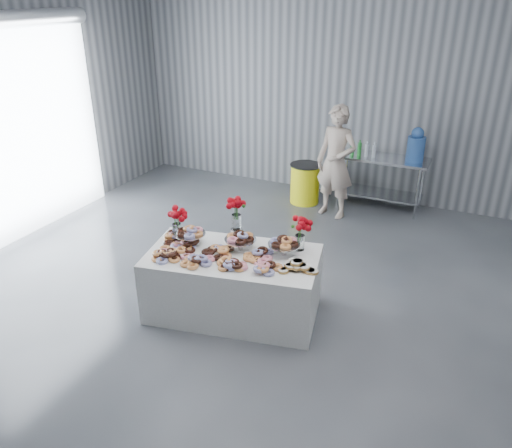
# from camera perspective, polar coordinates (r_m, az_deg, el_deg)

# --- Properties ---
(ground) EXTENTS (9.00, 9.00, 0.00)m
(ground) POSITION_cam_1_polar(r_m,az_deg,el_deg) (5.68, -2.90, -11.78)
(ground) COLOR #3B3D43
(ground) RESTS_ON ground
(room_walls) EXTENTS (8.04, 9.04, 4.02)m
(room_walls) POSITION_cam_1_polar(r_m,az_deg,el_deg) (4.80, -6.21, 15.78)
(room_walls) COLOR gray
(room_walls) RESTS_ON ground
(display_table) EXTENTS (2.06, 1.35, 0.75)m
(display_table) POSITION_cam_1_polar(r_m,az_deg,el_deg) (5.73, -2.62, -6.82)
(display_table) COLOR white
(display_table) RESTS_ON ground
(prep_table) EXTENTS (1.50, 0.60, 0.90)m
(prep_table) POSITION_cam_1_polar(r_m,az_deg,el_deg) (8.68, 14.10, 5.67)
(prep_table) COLOR silver
(prep_table) RESTS_ON ground
(donut_mounds) EXTENTS (1.93, 1.14, 0.09)m
(donut_mounds) POSITION_cam_1_polar(r_m,az_deg,el_deg) (5.48, -2.95, -3.35)
(donut_mounds) COLOR #E9A655
(donut_mounds) RESTS_ON display_table
(cake_stand_left) EXTENTS (0.36, 0.36, 0.17)m
(cake_stand_left) POSITION_cam_1_polar(r_m,az_deg,el_deg) (5.77, -7.57, -0.97)
(cake_stand_left) COLOR silver
(cake_stand_left) RESTS_ON display_table
(cake_stand_mid) EXTENTS (0.36, 0.36, 0.17)m
(cake_stand_mid) POSITION_cam_1_polar(r_m,az_deg,el_deg) (5.59, -1.81, -1.62)
(cake_stand_mid) COLOR silver
(cake_stand_mid) RESTS_ON display_table
(cake_stand_right) EXTENTS (0.36, 0.36, 0.17)m
(cake_stand_right) POSITION_cam_1_polar(r_m,az_deg,el_deg) (5.49, 3.23, -2.18)
(cake_stand_right) COLOR silver
(cake_stand_right) RESTS_ON display_table
(danish_pile) EXTENTS (0.48, 0.48, 0.11)m
(danish_pile) POSITION_cam_1_polar(r_m,az_deg,el_deg) (5.25, 4.75, -4.70)
(danish_pile) COLOR silver
(danish_pile) RESTS_ON display_table
(bouquet_left) EXTENTS (0.26, 0.26, 0.42)m
(bouquet_left) POSITION_cam_1_polar(r_m,az_deg,el_deg) (5.86, -9.14, 1.03)
(bouquet_left) COLOR white
(bouquet_left) RESTS_ON display_table
(bouquet_right) EXTENTS (0.26, 0.26, 0.42)m
(bouquet_right) POSITION_cam_1_polar(r_m,az_deg,el_deg) (5.54, 5.09, -0.21)
(bouquet_right) COLOR white
(bouquet_right) RESTS_ON display_table
(bouquet_center) EXTENTS (0.26, 0.26, 0.57)m
(bouquet_center) POSITION_cam_1_polar(r_m,az_deg,el_deg) (5.69, -2.28, 1.52)
(bouquet_center) COLOR silver
(bouquet_center) RESTS_ON display_table
(water_jug) EXTENTS (0.28, 0.28, 0.55)m
(water_jug) POSITION_cam_1_polar(r_m,az_deg,el_deg) (8.45, 17.82, 8.48)
(water_jug) COLOR #3E76D4
(water_jug) RESTS_ON prep_table
(drink_bottles) EXTENTS (0.54, 0.08, 0.27)m
(drink_bottles) POSITION_cam_1_polar(r_m,az_deg,el_deg) (8.52, 12.14, 8.45)
(drink_bottles) COLOR #268C33
(drink_bottles) RESTS_ON prep_table
(person) EXTENTS (0.75, 0.58, 1.83)m
(person) POSITION_cam_1_polar(r_m,az_deg,el_deg) (8.12, 9.13, 6.98)
(person) COLOR #CC8C93
(person) RESTS_ON ground
(trash_barrel) EXTENTS (0.54, 0.54, 0.70)m
(trash_barrel) POSITION_cam_1_polar(r_m,az_deg,el_deg) (8.77, 5.62, 4.65)
(trash_barrel) COLOR #F7F314
(trash_barrel) RESTS_ON ground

